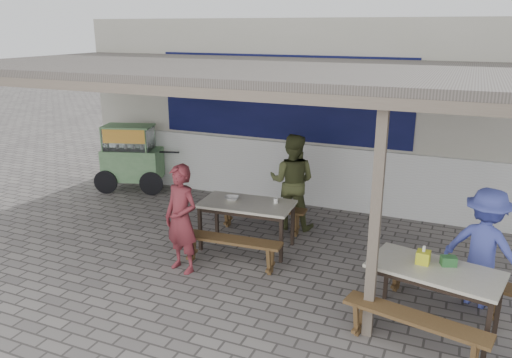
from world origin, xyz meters
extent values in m
plane|color=slate|center=(0.00, 0.00, 0.00)|extent=(60.00, 60.00, 0.00)
cube|color=beige|center=(0.00, 3.60, 1.75)|extent=(9.00, 1.20, 3.50)
cube|color=white|center=(0.00, 2.97, 0.60)|extent=(9.00, 0.10, 1.20)
cube|color=#10124B|center=(-0.20, 2.98, 2.05)|extent=(5.00, 0.03, 1.60)
cube|color=#58524C|center=(0.00, 1.00, 2.75)|extent=(9.00, 4.20, 0.12)
cube|color=#6C6052|center=(0.00, -1.05, 2.65)|extent=(9.00, 0.12, 0.12)
cube|color=#6C6052|center=(2.35, -0.90, 1.35)|extent=(0.11, 0.11, 2.70)
cube|color=beige|center=(0.14, 0.68, 0.73)|extent=(1.48, 0.86, 0.04)
cube|color=black|center=(0.14, 0.68, 0.67)|extent=(1.37, 0.75, 0.06)
cube|color=black|center=(-0.49, 0.31, 0.35)|extent=(0.05, 0.05, 0.71)
cube|color=black|center=(0.82, 0.40, 0.35)|extent=(0.05, 0.05, 0.71)
cube|color=black|center=(-0.53, 0.95, 0.35)|extent=(0.05, 0.05, 0.71)
cube|color=black|center=(0.77, 1.04, 0.35)|extent=(0.05, 0.05, 0.71)
cube|color=brown|center=(0.19, -0.03, 0.43)|extent=(1.54, 0.39, 0.04)
cube|color=brown|center=(-0.42, -0.08, 0.21)|extent=(0.07, 0.28, 0.41)
cube|color=brown|center=(0.80, 0.01, 0.21)|extent=(0.07, 0.28, 0.41)
cube|color=brown|center=(0.09, 1.38, 0.43)|extent=(1.54, 0.39, 0.04)
cube|color=brown|center=(-0.52, 1.34, 0.21)|extent=(0.07, 0.28, 0.41)
cube|color=brown|center=(0.70, 1.43, 0.21)|extent=(0.07, 0.28, 0.41)
cube|color=beige|center=(2.98, -0.47, 0.73)|extent=(1.55, 1.01, 0.04)
cube|color=black|center=(2.98, -0.47, 0.67)|extent=(1.43, 0.89, 0.06)
cube|color=black|center=(2.28, -0.64, 0.35)|extent=(0.05, 0.05, 0.71)
cube|color=black|center=(3.56, -0.91, 0.35)|extent=(0.05, 0.05, 0.71)
cube|color=black|center=(2.41, -0.04, 0.35)|extent=(0.05, 0.05, 0.71)
cube|color=black|center=(3.69, -0.30, 0.35)|extent=(0.05, 0.05, 0.71)
cube|color=brown|center=(2.86, -1.07, 0.43)|extent=(1.55, 0.58, 0.04)
cube|color=brown|center=(2.26, -0.94, 0.21)|extent=(0.11, 0.28, 0.41)
cube|color=brown|center=(3.46, -1.19, 0.21)|extent=(0.11, 0.28, 0.41)
cube|color=brown|center=(3.11, 0.12, 0.43)|extent=(1.55, 0.58, 0.04)
cube|color=brown|center=(2.51, 0.25, 0.21)|extent=(0.11, 0.28, 0.41)
cube|color=brown|center=(3.71, 0.00, 0.21)|extent=(0.11, 0.28, 0.41)
cube|color=#719F6A|center=(-3.29, 2.40, 0.58)|extent=(1.32, 0.94, 0.62)
cube|color=#719F6A|center=(-3.29, 2.40, 0.25)|extent=(1.27, 0.90, 0.04)
cylinder|color=black|center=(-3.65, 1.94, 0.25)|extent=(0.49, 0.19, 0.50)
cylinder|color=black|center=(-2.72, 2.22, 0.25)|extent=(0.49, 0.19, 0.50)
cube|color=silver|center=(-3.33, 2.39, 1.13)|extent=(1.09, 0.79, 0.49)
cube|color=#719F6A|center=(-3.33, 2.39, 1.37)|extent=(1.13, 0.84, 0.04)
cube|color=#DC6533|center=(-3.24, 2.12, 1.21)|extent=(0.85, 0.28, 0.28)
cylinder|color=black|center=(-2.61, 2.61, 0.84)|extent=(0.60, 0.22, 0.04)
imported|color=maroon|center=(-0.39, -0.37, 0.78)|extent=(0.65, 0.51, 1.56)
imported|color=#484E2A|center=(0.50, 1.76, 0.82)|extent=(0.86, 0.70, 1.65)
imported|color=#4B56BE|center=(3.49, 0.32, 0.76)|extent=(1.11, 0.86, 1.52)
cube|color=yellow|center=(2.84, -0.40, 0.82)|extent=(0.16, 0.16, 0.15)
cube|color=#2F6B35|center=(3.11, -0.34, 0.81)|extent=(0.19, 0.16, 0.11)
cylinder|color=white|center=(0.56, 0.83, 0.79)|extent=(0.07, 0.07, 0.08)
imported|color=white|center=(-0.12, 0.70, 0.78)|extent=(0.28, 0.28, 0.05)
camera|label=1|loc=(3.13, -5.91, 3.35)|focal=35.00mm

